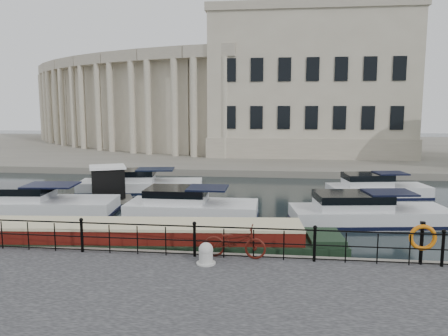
{
  "coord_description": "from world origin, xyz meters",
  "views": [
    {
      "loc": [
        2.68,
        -16.31,
        5.61
      ],
      "look_at": [
        0.5,
        2.0,
        3.0
      ],
      "focal_mm": 35.0,
      "sensor_mm": 36.0,
      "label": 1
    }
  ],
  "objects_px": {
    "mooring_bollard": "(206,254)",
    "life_ring_post": "(423,238)",
    "harbour_hut": "(108,185)",
    "narrowboat": "(134,244)",
    "bicycle": "(235,242)"
  },
  "relations": [
    {
      "from": "mooring_bollard",
      "to": "life_ring_post",
      "type": "relative_size",
      "value": 0.5
    },
    {
      "from": "narrowboat",
      "to": "harbour_hut",
      "type": "bearing_deg",
      "value": 112.09
    },
    {
      "from": "mooring_bollard",
      "to": "harbour_hut",
      "type": "distance_m",
      "value": 13.57
    },
    {
      "from": "life_ring_post",
      "to": "narrowboat",
      "type": "distance_m",
      "value": 10.23
    },
    {
      "from": "harbour_hut",
      "to": "life_ring_post",
      "type": "bearing_deg",
      "value": -60.02
    },
    {
      "from": "bicycle",
      "to": "narrowboat",
      "type": "xyz_separation_m",
      "value": [
        -4.03,
        1.6,
        -0.74
      ]
    },
    {
      "from": "narrowboat",
      "to": "harbour_hut",
      "type": "height_order",
      "value": "harbour_hut"
    },
    {
      "from": "bicycle",
      "to": "life_ring_post",
      "type": "bearing_deg",
      "value": -86.13
    },
    {
      "from": "harbour_hut",
      "to": "bicycle",
      "type": "bearing_deg",
      "value": -75.19
    },
    {
      "from": "mooring_bollard",
      "to": "narrowboat",
      "type": "height_order",
      "value": "mooring_bollard"
    },
    {
      "from": "narrowboat",
      "to": "harbour_hut",
      "type": "relative_size",
      "value": 4.63
    },
    {
      "from": "bicycle",
      "to": "life_ring_post",
      "type": "height_order",
      "value": "life_ring_post"
    },
    {
      "from": "narrowboat",
      "to": "bicycle",
      "type": "bearing_deg",
      "value": -26.61
    },
    {
      "from": "mooring_bollard",
      "to": "life_ring_post",
      "type": "bearing_deg",
      "value": 6.04
    },
    {
      "from": "bicycle",
      "to": "harbour_hut",
      "type": "distance_m",
      "value": 13.55
    }
  ]
}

